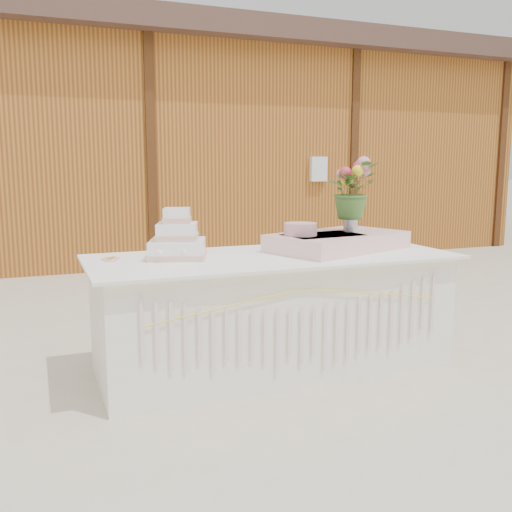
{
  "coord_description": "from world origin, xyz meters",
  "views": [
    {
      "loc": [
        -1.46,
        -3.41,
        1.36
      ],
      "look_at": [
        0.0,
        0.3,
        0.72
      ],
      "focal_mm": 40.0,
      "sensor_mm": 36.0,
      "label": 1
    }
  ],
  "objects": [
    {
      "name": "loose_flowers",
      "position": [
        -0.99,
        0.16,
        0.78
      ],
      "size": [
        0.29,
        0.4,
        0.02
      ],
      "primitive_type": null,
      "rotation": [
        0.0,
        0.0,
        -0.42
      ],
      "color": "pink",
      "rests_on": "cake_table"
    },
    {
      "name": "bouquet",
      "position": [
        0.64,
        0.1,
        1.23
      ],
      "size": [
        0.45,
        0.41,
        0.41
      ],
      "primitive_type": "imported",
      "rotation": [
        0.0,
        0.0,
        0.32
      ],
      "color": "#416B2B",
      "rests_on": "flower_vase"
    },
    {
      "name": "barn",
      "position": [
        -0.01,
        5.99,
        1.68
      ],
      "size": [
        12.6,
        4.6,
        3.3
      ],
      "color": "#A76523",
      "rests_on": "ground"
    },
    {
      "name": "flower_vase",
      "position": [
        0.64,
        0.1,
        0.96
      ],
      "size": [
        0.1,
        0.1,
        0.14
      ],
      "primitive_type": "cylinder",
      "color": "silver",
      "rests_on": "satin_runner"
    },
    {
      "name": "wedding_cake",
      "position": [
        -0.61,
        0.13,
        0.88
      ],
      "size": [
        0.45,
        0.45,
        0.32
      ],
      "rotation": [
        0.0,
        0.0,
        -0.33
      ],
      "color": "white",
      "rests_on": "cake_table"
    },
    {
      "name": "ground",
      "position": [
        0.0,
        0.0,
        0.0
      ],
      "size": [
        80.0,
        80.0,
        0.0
      ],
      "primitive_type": "plane",
      "color": "beige",
      "rests_on": "ground"
    },
    {
      "name": "pink_cake_stand",
      "position": [
        0.21,
        0.02,
        0.88
      ],
      "size": [
        0.28,
        0.28,
        0.2
      ],
      "color": "silver",
      "rests_on": "cake_table"
    },
    {
      "name": "cake_table",
      "position": [
        0.0,
        -0.0,
        0.39
      ],
      "size": [
        2.4,
        1.0,
        0.77
      ],
      "color": "white",
      "rests_on": "ground"
    },
    {
      "name": "satin_runner",
      "position": [
        0.51,
        0.05,
        0.83
      ],
      "size": [
        1.09,
        0.85,
        0.12
      ],
      "primitive_type": "cube",
      "rotation": [
        0.0,
        0.0,
        0.35
      ],
      "color": "#F7C8C6",
      "rests_on": "cake_table"
    }
  ]
}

